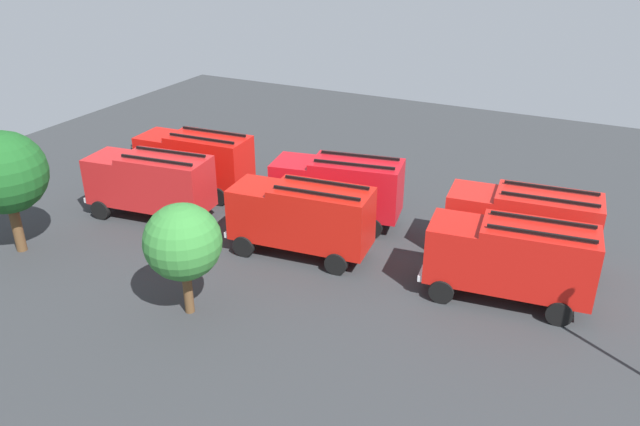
{
  "coord_description": "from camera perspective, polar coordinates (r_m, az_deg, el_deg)",
  "views": [
    {
      "loc": [
        -13.05,
        26.38,
        15.44
      ],
      "look_at": [
        0.0,
        0.0,
        1.4
      ],
      "focal_mm": 34.96,
      "sensor_mm": 36.0,
      "label": 1
    }
  ],
  "objects": [
    {
      "name": "fire_truck_5",
      "position": [
        35.79,
        -15.27,
        2.77
      ],
      "size": [
        7.44,
        3.44,
        3.88
      ],
      "rotation": [
        0.0,
        0.0,
        0.12
      ],
      "color": "red",
      "rests_on": "ground"
    },
    {
      "name": "fire_truck_0",
      "position": [
        31.51,
        18.02,
        -0.78
      ],
      "size": [
        7.39,
        3.29,
        3.88
      ],
      "rotation": [
        0.0,
        0.0,
        0.09
      ],
      "color": "red",
      "rests_on": "ground"
    },
    {
      "name": "traffic_cone_1",
      "position": [
        36.84,
        1.84,
        1.24
      ],
      "size": [
        0.43,
        0.43,
        0.62
      ],
      "primitive_type": "cone",
      "color": "#F2600C",
      "rests_on": "ground"
    },
    {
      "name": "firefighter_0",
      "position": [
        31.52,
        -10.81,
        -2.38
      ],
      "size": [
        0.4,
        0.48,
        1.68
      ],
      "rotation": [
        0.0,
        0.0,
        3.61
      ],
      "color": "black",
      "rests_on": "ground"
    },
    {
      "name": "fire_truck_3",
      "position": [
        28.17,
        17.05,
        -3.88
      ],
      "size": [
        7.42,
        3.39,
        3.88
      ],
      "rotation": [
        0.0,
        0.0,
        0.11
      ],
      "color": "red",
      "rests_on": "ground"
    },
    {
      "name": "firefighter_1",
      "position": [
        43.53,
        -16.64,
        5.04
      ],
      "size": [
        0.48,
        0.44,
        1.77
      ],
      "rotation": [
        0.0,
        0.0,
        4.1
      ],
      "color": "black",
      "rests_on": "ground"
    },
    {
      "name": "fire_truck_1",
      "position": [
        33.92,
        1.61,
        2.43
      ],
      "size": [
        7.51,
        3.73,
        3.88
      ],
      "rotation": [
        0.0,
        0.0,
        0.17
      ],
      "color": "red",
      "rests_on": "ground"
    },
    {
      "name": "fire_truck_2",
      "position": [
        38.62,
        -11.38,
        4.87
      ],
      "size": [
        7.34,
        3.14,
        3.88
      ],
      "rotation": [
        0.0,
        0.0,
        0.07
      ],
      "color": "red",
      "rests_on": "ground"
    },
    {
      "name": "tree_1",
      "position": [
        33.77,
        -26.92,
        3.28
      ],
      "size": [
        4.07,
        4.07,
        6.31
      ],
      "color": "brown",
      "rests_on": "ground"
    },
    {
      "name": "traffic_cone_0",
      "position": [
        42.23,
        -12.71,
        3.87
      ],
      "size": [
        0.44,
        0.44,
        0.63
      ],
      "primitive_type": "cone",
      "color": "#F2600C",
      "rests_on": "ground"
    },
    {
      "name": "fire_truck_4",
      "position": [
        30.6,
        -1.7,
        -0.24
      ],
      "size": [
        7.4,
        3.31,
        3.88
      ],
      "rotation": [
        0.0,
        0.0,
        0.1
      ],
      "color": "red",
      "rests_on": "ground"
    },
    {
      "name": "tree_0",
      "position": [
        26.12,
        -12.45,
        -2.64
      ],
      "size": [
        3.25,
        3.25,
        5.03
      ],
      "color": "brown",
      "rests_on": "ground"
    },
    {
      "name": "ground_plane",
      "position": [
        33.23,
        0.0,
        -2.18
      ],
      "size": [
        56.34,
        56.34,
        0.0
      ],
      "primitive_type": "plane",
      "color": "#2D3033"
    }
  ]
}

